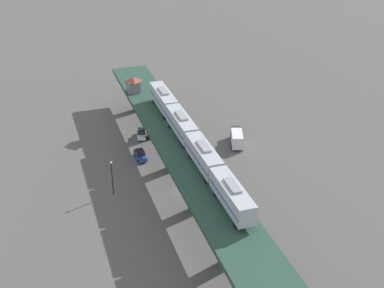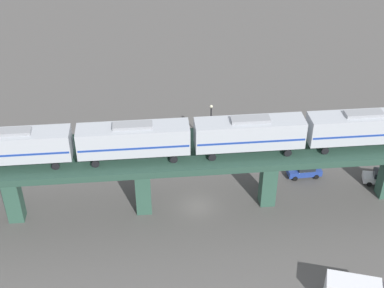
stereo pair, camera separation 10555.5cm
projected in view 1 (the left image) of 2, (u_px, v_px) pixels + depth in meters
The scene contains 8 objects.
ground_plane at pixel (183, 192), 99.40m from camera, with size 400.00×400.00×0.00m, color #514F4C.
elevated_viaduct at pixel (183, 156), 96.07m from camera, with size 33.31×90.78×8.73m.
subway_train at pixel (192, 139), 93.80m from camera, with size 16.35×48.66×4.45m.
signal_hut at pixel (133, 84), 118.86m from camera, with size 3.98×3.98×3.40m.
street_car_blue at pixel (140, 155), 109.89m from camera, with size 3.06×4.74×1.89m.
street_car_white at pixel (141, 134), 118.45m from camera, with size 2.05×4.45×1.89m.
delivery_truck at pixel (237, 137), 115.02m from camera, with size 2.66×7.30×3.20m.
street_lamp at pixel (112, 175), 96.69m from camera, with size 0.44×0.44×6.94m.
Camera 1 is at (1.51, 83.63, 54.46)m, focal length 50.00 mm.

